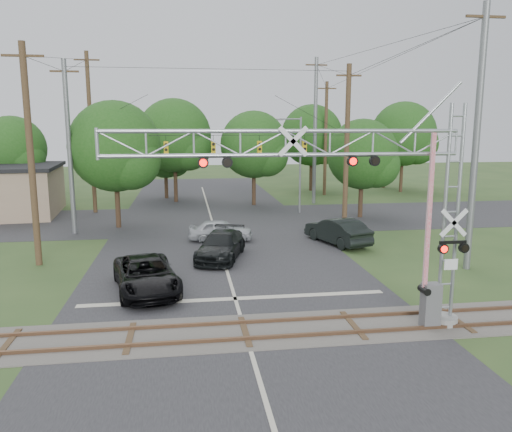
{
  "coord_description": "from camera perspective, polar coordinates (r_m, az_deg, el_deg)",
  "views": [
    {
      "loc": [
        -1.97,
        -14.58,
        7.23
      ],
      "look_at": [
        1.18,
        7.5,
        3.2
      ],
      "focal_mm": 35.0,
      "sensor_mm": 36.0,
      "label": 1
    }
  ],
  "objects": [
    {
      "name": "crossing_gantry",
      "position": [
        17.32,
        11.01,
        2.65
      ],
      "size": [
        12.62,
        1.02,
        8.01
      ],
      "color": "gray",
      "rests_on": "ground"
    },
    {
      "name": "road_main",
      "position": [
        25.7,
        -3.41,
        -6.1
      ],
      "size": [
        14.0,
        90.0,
        0.02
      ],
      "primitive_type": "cube",
      "color": "#29282B",
      "rests_on": "ground"
    },
    {
      "name": "suv_dark",
      "position": [
        31.39,
        9.28,
        -1.68
      ],
      "size": [
        3.26,
        5.27,
        1.64
      ],
      "primitive_type": "imported",
      "rotation": [
        0.0,
        0.0,
        3.47
      ],
      "color": "black",
      "rests_on": "ground"
    },
    {
      "name": "streetlight",
      "position": [
        41.85,
        4.87,
        6.41
      ],
      "size": [
        2.13,
        0.22,
        7.98
      ],
      "color": "slate",
      "rests_on": "ground"
    },
    {
      "name": "sedan_silver",
      "position": [
        31.86,
        -4.05,
        -1.64
      ],
      "size": [
        4.18,
        2.03,
        1.38
      ],
      "primitive_type": "imported",
      "rotation": [
        0.0,
        0.0,
        1.47
      ],
      "color": "#B0B4B8",
      "rests_on": "ground"
    },
    {
      "name": "railroad_track",
      "position": [
        18.18,
        -1.26,
        -13.08
      ],
      "size": [
        90.0,
        3.2,
        0.17
      ],
      "color": "#55514A",
      "rests_on": "ground"
    },
    {
      "name": "pickup_black",
      "position": [
        22.64,
        -12.44,
        -6.61
      ],
      "size": [
        3.55,
        5.86,
        1.52
      ],
      "primitive_type": "imported",
      "rotation": [
        0.0,
        0.0,
        0.2
      ],
      "color": "black",
      "rests_on": "ground"
    },
    {
      "name": "ground",
      "position": [
        16.39,
        -0.39,
        -15.92
      ],
      "size": [
        160.0,
        160.0,
        0.0
      ],
      "primitive_type": "plane",
      "color": "#2F4922",
      "rests_on": "ground"
    },
    {
      "name": "utility_poles",
      "position": [
        38.43,
        -0.25,
        9.01
      ],
      "size": [
        24.42,
        28.49,
        13.39
      ],
      "color": "#41321E",
      "rests_on": "ground"
    },
    {
      "name": "treeline",
      "position": [
        48.3,
        -4.0,
        8.44
      ],
      "size": [
        50.42,
        26.21,
        9.89
      ],
      "color": "#3B291B",
      "rests_on": "ground"
    },
    {
      "name": "traffic_signal_span",
      "position": [
        34.74,
        -3.34,
        7.76
      ],
      "size": [
        19.34,
        0.36,
        11.5
      ],
      "color": "slate",
      "rests_on": "ground"
    },
    {
      "name": "car_dark",
      "position": [
        27.58,
        -4.03,
        -3.38
      ],
      "size": [
        3.48,
        5.53,
        1.49
      ],
      "primitive_type": "imported",
      "rotation": [
        0.0,
        0.0,
        -0.29
      ],
      "color": "black",
      "rests_on": "ground"
    },
    {
      "name": "road_cross",
      "position": [
        39.3,
        -5.1,
        -0.39
      ],
      "size": [
        90.0,
        12.0,
        0.02
      ],
      "primitive_type": "cube",
      "color": "#29282B",
      "rests_on": "ground"
    }
  ]
}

